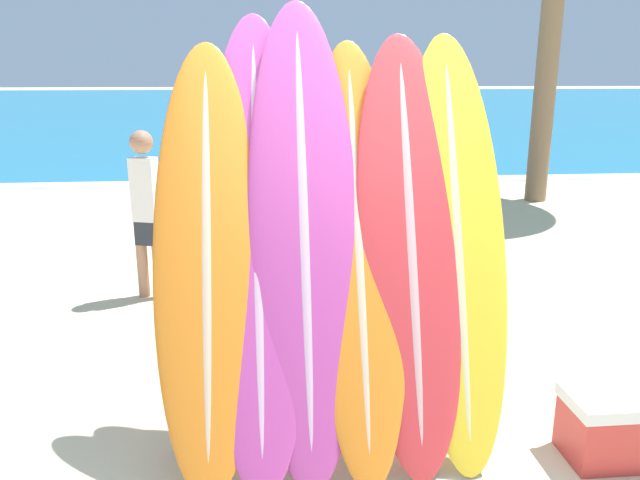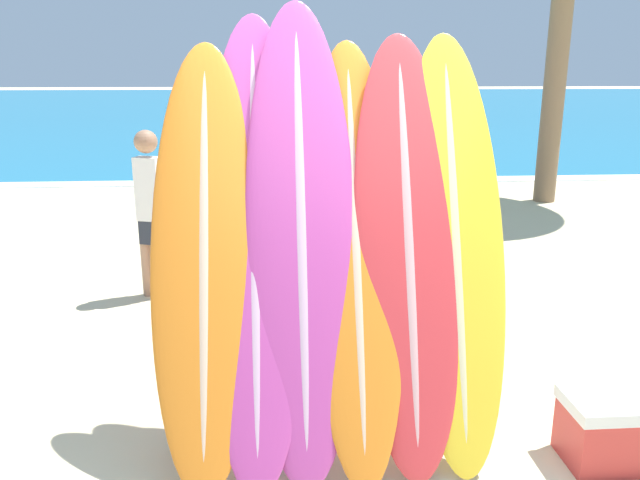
% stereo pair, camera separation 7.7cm
% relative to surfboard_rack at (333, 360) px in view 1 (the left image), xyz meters
% --- Properties ---
extents(ground_plane, '(160.00, 160.00, 0.00)m').
position_rel_surfboard_rack_xyz_m(ground_plane, '(0.23, -0.23, -0.51)').
color(ground_plane, beige).
extents(ocean_water, '(120.00, 60.00, 0.01)m').
position_rel_surfboard_rack_xyz_m(ocean_water, '(0.23, 37.94, -0.51)').
color(ocean_water, teal).
rests_on(ocean_water, ground_plane).
extents(surfboard_rack, '(1.70, 0.04, 0.96)m').
position_rel_surfboard_rack_xyz_m(surfboard_rack, '(0.00, 0.00, 0.00)').
color(surfboard_rack, slate).
rests_on(surfboard_rack, ground_plane).
extents(surfboard_slot_0, '(0.56, 1.13, 2.23)m').
position_rel_surfboard_rack_xyz_m(surfboard_slot_0, '(-0.67, 0.05, 0.60)').
color(surfboard_slot_0, orange).
rests_on(surfboard_slot_0, ground_plane).
extents(surfboard_slot_1, '(0.55, 1.24, 2.39)m').
position_rel_surfboard_rack_xyz_m(surfboard_slot_1, '(-0.40, 0.10, 0.68)').
color(surfboard_slot_1, '#B23D8E').
rests_on(surfboard_slot_1, ground_plane).
extents(surfboard_slot_2, '(0.60, 1.17, 2.46)m').
position_rel_surfboard_rack_xyz_m(surfboard_slot_2, '(-0.15, 0.09, 0.72)').
color(surfboard_slot_2, '#B23D8E').
rests_on(surfboard_slot_2, ground_plane).
extents(surfboard_slot_3, '(0.51, 1.14, 2.24)m').
position_rel_surfboard_rack_xyz_m(surfboard_slot_3, '(0.14, 0.06, 0.61)').
color(surfboard_slot_3, orange).
rests_on(surfboard_slot_3, ground_plane).
extents(surfboard_slot_4, '(0.58, 1.02, 2.28)m').
position_rel_surfboard_rack_xyz_m(surfboard_slot_4, '(0.42, 0.05, 0.63)').
color(surfboard_slot_4, red).
rests_on(surfboard_slot_4, ground_plane).
extents(surfboard_slot_5, '(0.54, 0.98, 2.28)m').
position_rel_surfboard_rack_xyz_m(surfboard_slot_5, '(0.68, 0.05, 0.62)').
color(surfboard_slot_5, yellow).
rests_on(surfboard_slot_5, ground_plane).
extents(person_near_water, '(0.26, 0.21, 1.55)m').
position_rel_surfboard_rack_xyz_m(person_near_water, '(-1.42, 2.52, 0.33)').
color(person_near_water, '#A87A5B').
rests_on(person_near_water, ground_plane).
extents(person_mid_beach, '(0.27, 0.22, 1.66)m').
position_rel_surfboard_rack_xyz_m(person_mid_beach, '(-1.11, 7.74, 0.39)').
color(person_mid_beach, tan).
rests_on(person_mid_beach, ground_plane).
extents(person_far_left, '(0.27, 0.31, 1.80)m').
position_rel_surfboard_rack_xyz_m(person_far_left, '(1.26, 6.08, 0.47)').
color(person_far_left, beige).
rests_on(person_far_left, ground_plane).
extents(person_far_right, '(0.21, 0.26, 1.56)m').
position_rel_surfboard_rack_xyz_m(person_far_right, '(1.81, 7.09, 0.34)').
color(person_far_right, '#A87A5B').
rests_on(person_far_right, ground_plane).
extents(cooler_box, '(0.59, 0.36, 0.38)m').
position_rel_surfboard_rack_xyz_m(cooler_box, '(1.53, -0.29, -0.32)').
color(cooler_box, red).
rests_on(cooler_box, ground_plane).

